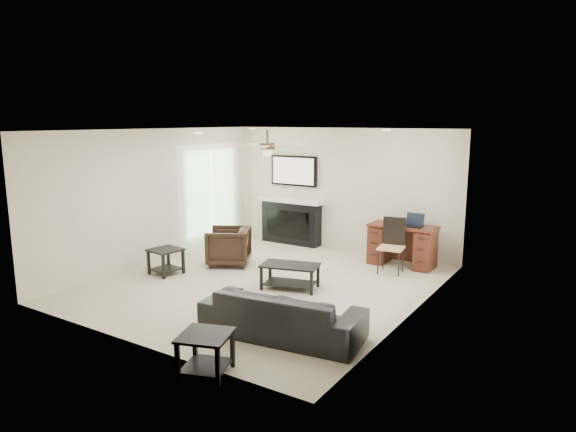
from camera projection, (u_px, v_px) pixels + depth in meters
name	position (u px, v px, depth m)	size (l,w,h in m)	color
room_shell	(276.00, 182.00, 8.14)	(5.50, 5.54, 2.52)	beige
sofa	(282.00, 314.00, 6.36)	(2.01, 0.79, 0.59)	black
armchair	(228.00, 246.00, 9.50)	(0.75, 0.77, 0.70)	black
coffee_table	(290.00, 276.00, 8.18)	(0.90, 0.50, 0.40)	black
end_table_near	(206.00, 354.00, 5.42)	(0.52, 0.52, 0.45)	black
end_table_left	(166.00, 261.00, 8.95)	(0.50, 0.50, 0.45)	black
fireplace_unit	(291.00, 200.00, 11.04)	(1.52, 0.34, 1.91)	black
desk	(402.00, 246.00, 9.44)	(1.22, 0.56, 0.76)	#411810
desk_chair	(391.00, 246.00, 8.97)	(0.42, 0.44, 0.97)	black
laptop	(413.00, 220.00, 9.23)	(0.33, 0.24, 0.23)	black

